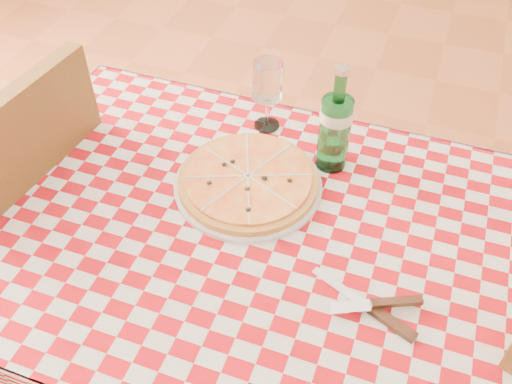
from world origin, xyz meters
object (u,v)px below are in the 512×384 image
Objects in this scene: chair_far at (25,212)px; pizza_plate at (248,180)px; dining_table at (255,260)px; wine_glass at (267,96)px; water_bottle at (336,119)px.

pizza_plate is at bearing -162.79° from chair_far.
pizza_plate reaches higher than dining_table.
chair_far is 2.88× the size of pizza_plate.
chair_far is 0.72m from wine_glass.
pizza_plate is (-0.06, 0.12, 0.12)m from dining_table.
chair_far reaches higher than wine_glass.
water_bottle reaches higher than wine_glass.
water_bottle is (0.10, 0.27, 0.23)m from dining_table.
water_bottle is (0.16, 0.14, 0.11)m from pizza_plate.
wine_glass is at bearing 156.21° from water_bottle.
pizza_plate is 1.81× the size of wine_glass.
dining_table is at bearing -74.90° from wine_glass.
chair_far reaches higher than pizza_plate.
dining_table is 6.34× the size of wine_glass.
dining_table is 3.49× the size of pizza_plate.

